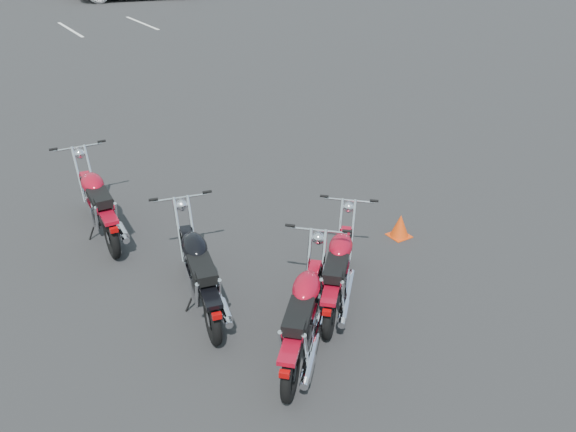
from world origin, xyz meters
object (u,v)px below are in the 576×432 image
motorcycle_third_red (304,316)px  motorcycle_rear_red (339,270)px  motorcycle_front_red (99,204)px  motorcycle_second_black (200,272)px

motorcycle_third_red → motorcycle_rear_red: size_ratio=1.04×
motorcycle_front_red → motorcycle_rear_red: bearing=-58.6°
motorcycle_second_black → motorcycle_third_red: size_ratio=1.21×
motorcycle_front_red → motorcycle_second_black: (0.49, -2.26, -0.02)m
motorcycle_second_black → motorcycle_rear_red: (1.36, -0.78, -0.03)m
motorcycle_front_red → motorcycle_rear_red: (1.86, -3.05, -0.05)m
motorcycle_third_red → motorcycle_rear_red: 0.94m
motorcycle_front_red → motorcycle_second_black: bearing=-77.7°
motorcycle_rear_red → motorcycle_third_red: bearing=-148.6°
motorcycle_second_black → motorcycle_third_red: bearing=-66.2°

